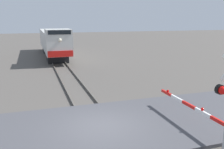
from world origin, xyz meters
TOP-DOWN VIEW (x-y plane):
  - ground_plane at (0.00, 0.00)m, footprint 160.00×160.00m
  - rail_track_left at (-0.72, 0.00)m, footprint 0.08×80.00m
  - rail_track_right at (0.72, 0.00)m, footprint 0.08×80.00m
  - road_surface at (0.00, 0.00)m, footprint 36.00×6.12m
  - locomotive at (0.00, 23.57)m, footprint 2.72×16.49m
  - crossing_gate at (4.08, -2.81)m, footprint 0.36×5.85m

SIDE VIEW (x-z plane):
  - ground_plane at x=0.00m, z-range 0.00..0.00m
  - rail_track_left at x=-0.72m, z-range 0.00..0.15m
  - rail_track_right at x=0.72m, z-range 0.00..0.15m
  - road_surface at x=0.00m, z-range 0.00..0.16m
  - crossing_gate at x=4.08m, z-range 0.15..1.36m
  - locomotive at x=0.00m, z-range 0.10..3.96m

